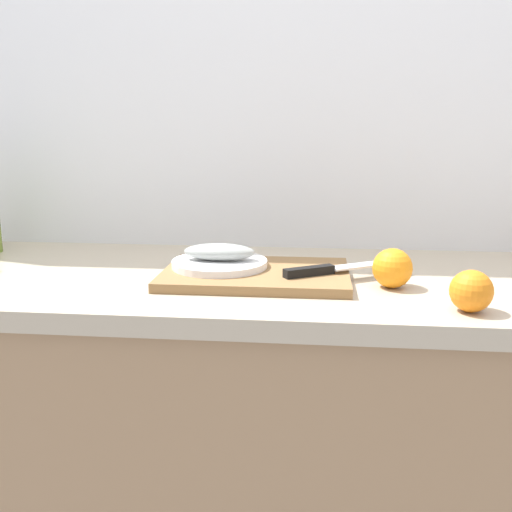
{
  "coord_description": "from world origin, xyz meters",
  "views": [
    {
      "loc": [
        -0.02,
        -1.2,
        1.22
      ],
      "look_at": [
        -0.14,
        -0.03,
        0.95
      ],
      "focal_mm": 40.01,
      "sensor_mm": 36.0,
      "label": 1
    }
  ],
  "objects_px": {
    "fish_fillet": "(219,252)",
    "chef_knife": "(331,269)",
    "cutting_board": "(256,274)",
    "white_plate": "(220,263)",
    "orange_0": "(471,291)"
  },
  "relations": [
    {
      "from": "white_plate",
      "to": "cutting_board",
      "type": "bearing_deg",
      "value": -12.96
    },
    {
      "from": "cutting_board",
      "to": "orange_0",
      "type": "xyz_separation_m",
      "value": [
        0.4,
        -0.18,
        0.03
      ]
    },
    {
      "from": "white_plate",
      "to": "fish_fillet",
      "type": "bearing_deg",
      "value": 0.0
    },
    {
      "from": "orange_0",
      "to": "white_plate",
      "type": "bearing_deg",
      "value": 157.28
    },
    {
      "from": "chef_knife",
      "to": "fish_fillet",
      "type": "bearing_deg",
      "value": 142.69
    },
    {
      "from": "fish_fillet",
      "to": "orange_0",
      "type": "distance_m",
      "value": 0.52
    },
    {
      "from": "cutting_board",
      "to": "white_plate",
      "type": "height_order",
      "value": "white_plate"
    },
    {
      "from": "cutting_board",
      "to": "orange_0",
      "type": "distance_m",
      "value": 0.44
    },
    {
      "from": "fish_fillet",
      "to": "chef_knife",
      "type": "relative_size",
      "value": 0.59
    },
    {
      "from": "chef_knife",
      "to": "cutting_board",
      "type": "bearing_deg",
      "value": 145.78
    },
    {
      "from": "white_plate",
      "to": "chef_knife",
      "type": "relative_size",
      "value": 0.78
    },
    {
      "from": "cutting_board",
      "to": "fish_fillet",
      "type": "distance_m",
      "value": 0.09
    },
    {
      "from": "chef_knife",
      "to": "orange_0",
      "type": "relative_size",
      "value": 3.55
    },
    {
      "from": "orange_0",
      "to": "fish_fillet",
      "type": "bearing_deg",
      "value": 157.28
    },
    {
      "from": "orange_0",
      "to": "cutting_board",
      "type": "bearing_deg",
      "value": 155.41
    }
  ]
}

